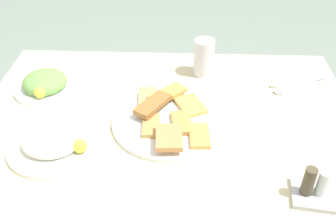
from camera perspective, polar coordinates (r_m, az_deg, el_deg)
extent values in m
cube|color=beige|center=(1.11, -0.24, -1.54)|extent=(1.09, 0.78, 0.02)
cylinder|color=#505158|center=(1.65, 17.41, -4.69)|extent=(0.04, 0.04, 0.70)
cylinder|color=#505158|center=(1.68, -16.47, -3.79)|extent=(0.04, 0.04, 0.70)
cylinder|color=white|center=(1.08, 0.37, -1.36)|extent=(0.33, 0.33, 0.01)
cube|color=tan|center=(1.06, 2.01, -1.59)|extent=(0.07, 0.10, 0.01)
cube|color=#9F6834|center=(1.10, -2.23, 1.14)|extent=(0.11, 0.13, 0.01)
cube|color=tan|center=(1.05, -2.49, -1.97)|extent=(0.05, 0.10, 0.01)
cube|color=gold|center=(1.02, 4.63, -3.51)|extent=(0.06, 0.10, 0.01)
cube|color=gold|center=(1.15, 0.06, 2.69)|extent=(0.12, 0.12, 0.01)
cube|color=#D7A552|center=(1.12, 3.31, 0.98)|extent=(0.10, 0.12, 0.01)
cube|color=tan|center=(1.15, -2.92, 2.15)|extent=(0.07, 0.10, 0.02)
cube|color=tan|center=(0.98, 0.15, -3.73)|extent=(0.07, 0.10, 0.01)
cylinder|color=white|center=(1.28, -17.45, 3.38)|extent=(0.20, 0.20, 0.01)
ellipsoid|color=#75A552|center=(1.27, -17.62, 4.21)|extent=(0.19, 0.18, 0.06)
sphere|color=yellow|center=(1.22, -18.28, 2.74)|extent=(0.04, 0.04, 0.04)
cylinder|color=white|center=(1.05, -16.37, -4.73)|extent=(0.24, 0.24, 0.01)
ellipsoid|color=white|center=(1.03, -16.57, -3.85)|extent=(0.18, 0.17, 0.06)
sphere|color=yellow|center=(0.99, -12.78, -4.88)|extent=(0.04, 0.04, 0.04)
cylinder|color=silver|center=(1.28, 5.26, 7.96)|extent=(0.09, 0.09, 0.12)
cube|color=white|center=(1.30, 18.50, 3.66)|extent=(0.16, 0.16, 0.00)
cube|color=silver|center=(1.32, 18.37, 4.24)|extent=(0.18, 0.07, 0.00)
cube|color=silver|center=(1.29, 18.71, 3.37)|extent=(0.17, 0.07, 0.00)
cube|color=#B2B2B7|center=(0.94, 20.33, -11.30)|extent=(0.10, 0.10, 0.01)
cylinder|color=white|center=(0.92, 21.78, -9.68)|extent=(0.03, 0.03, 0.06)
cylinder|color=brown|center=(0.91, 19.92, -9.54)|extent=(0.03, 0.03, 0.07)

